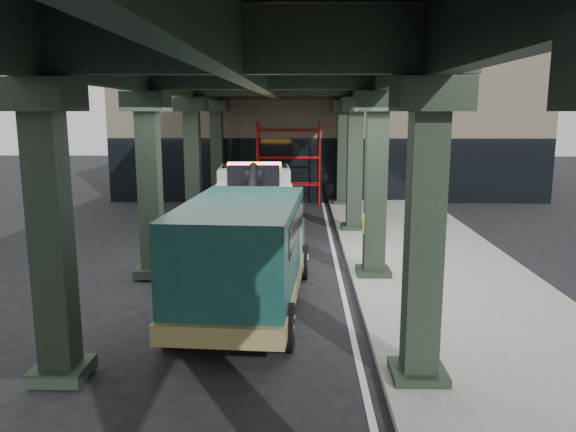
# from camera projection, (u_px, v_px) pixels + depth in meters

# --- Properties ---
(ground) EXTENTS (90.00, 90.00, 0.00)m
(ground) POSITION_uv_depth(u_px,v_px,m) (274.00, 303.00, 13.38)
(ground) COLOR black
(ground) RESTS_ON ground
(sidewalk) EXTENTS (5.00, 40.00, 0.15)m
(sidewalk) POSITION_uv_depth(u_px,v_px,m) (443.00, 277.00, 15.22)
(sidewalk) COLOR gray
(sidewalk) RESTS_ON ground
(lane_stripe) EXTENTS (0.12, 38.00, 0.01)m
(lane_stripe) POSITION_uv_depth(u_px,v_px,m) (340.00, 279.00, 15.30)
(lane_stripe) COLOR silver
(lane_stripe) RESTS_ON ground
(viaduct) EXTENTS (7.40, 32.00, 6.40)m
(viaduct) POSITION_uv_depth(u_px,v_px,m) (261.00, 73.00, 14.35)
(viaduct) COLOR black
(viaduct) RESTS_ON ground
(building) EXTENTS (22.00, 10.00, 8.00)m
(building) POSITION_uv_depth(u_px,v_px,m) (326.00, 120.00, 32.25)
(building) COLOR #C6B793
(building) RESTS_ON ground
(scaffolding) EXTENTS (3.08, 0.88, 4.00)m
(scaffolding) POSITION_uv_depth(u_px,v_px,m) (289.00, 161.00, 27.38)
(scaffolding) COLOR #AF0E12
(scaffolding) RESTS_ON ground
(tow_truck) EXTENTS (3.07, 8.96, 2.89)m
(tow_truck) POSITION_uv_depth(u_px,v_px,m) (254.00, 209.00, 18.00)
(tow_truck) COLOR black
(tow_truck) RESTS_ON ground
(towed_van) EXTENTS (2.92, 6.55, 2.60)m
(towed_van) POSITION_uv_depth(u_px,v_px,m) (245.00, 252.00, 12.56)
(towed_van) COLOR #103B36
(towed_van) RESTS_ON ground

